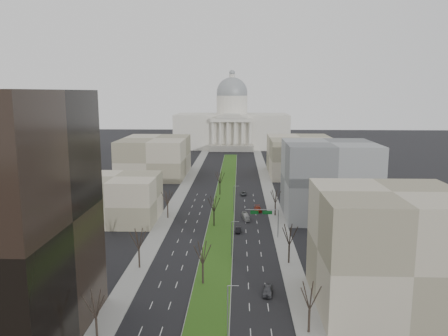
% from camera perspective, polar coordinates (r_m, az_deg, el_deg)
% --- Properties ---
extents(ground, '(600.00, 600.00, 0.00)m').
position_cam_1_polar(ground, '(170.23, 0.14, -3.56)').
color(ground, black).
rests_on(ground, ground).
extents(median, '(8.00, 222.03, 0.20)m').
position_cam_1_polar(median, '(169.22, 0.13, -3.61)').
color(median, '#999993').
rests_on(median, ground).
extents(sidewalk_left, '(5.00, 330.00, 0.15)m').
position_cam_1_polar(sidewalk_left, '(147.72, -7.02, -5.71)').
color(sidewalk_left, gray).
rests_on(sidewalk_left, ground).
extents(sidewalk_right, '(5.00, 330.00, 0.15)m').
position_cam_1_polar(sidewalk_right, '(146.42, 6.71, -5.84)').
color(sidewalk_right, gray).
rests_on(sidewalk_right, ground).
extents(capitol, '(80.00, 46.00, 55.00)m').
position_cam_1_polar(capitol, '(315.95, 1.04, 5.67)').
color(capitol, beige).
rests_on(capitol, ground).
extents(building_beige_left, '(26.00, 22.00, 14.00)m').
position_cam_1_polar(building_beige_left, '(139.86, -14.02, -3.89)').
color(building_beige_left, gray).
rests_on(building_beige_left, ground).
extents(building_tan_right, '(26.00, 24.00, 22.00)m').
position_cam_1_polar(building_tan_right, '(87.07, 20.68, -9.97)').
color(building_tan_right, gray).
rests_on(building_tan_right, ground).
extents(building_grey_right, '(28.00, 26.00, 24.00)m').
position_cam_1_polar(building_grey_right, '(143.09, 13.51, -1.51)').
color(building_grey_right, slate).
rests_on(building_grey_right, ground).
extents(building_far_left, '(30.00, 40.00, 18.00)m').
position_cam_1_polar(building_far_left, '(211.63, -9.02, 1.46)').
color(building_far_left, gray).
rests_on(building_far_left, ground).
extents(building_far_right, '(30.00, 40.00, 18.00)m').
position_cam_1_polar(building_far_right, '(214.72, 9.92, 1.55)').
color(building_far_right, gray).
rests_on(building_far_right, ground).
extents(tree_left_near, '(5.10, 5.10, 9.18)m').
position_cam_1_polar(tree_left_near, '(75.04, -16.46, -16.66)').
color(tree_left_near, black).
rests_on(tree_left_near, ground).
extents(tree_left_mid, '(5.40, 5.40, 9.72)m').
position_cam_1_polar(tree_left_mid, '(101.55, -11.10, -9.04)').
color(tree_left_mid, black).
rests_on(tree_left_mid, ground).
extents(tree_left_far, '(5.28, 5.28, 9.50)m').
position_cam_1_polar(tree_left_far, '(139.28, -7.40, -3.80)').
color(tree_left_far, black).
rests_on(tree_left_far, ground).
extents(tree_right_near, '(5.16, 5.16, 9.29)m').
position_cam_1_polar(tree_right_near, '(76.00, 11.16, -16.00)').
color(tree_right_near, black).
rests_on(tree_right_near, ground).
extents(tree_right_mid, '(5.52, 5.52, 9.94)m').
position_cam_1_polar(tree_right_mid, '(103.40, 8.55, -8.53)').
color(tree_right_mid, black).
rests_on(tree_right_mid, ground).
extents(tree_right_far, '(5.04, 5.04, 9.07)m').
position_cam_1_polar(tree_right_far, '(141.88, 6.74, -3.66)').
color(tree_right_far, black).
rests_on(tree_right_far, ground).
extents(tree_median_a, '(5.40, 5.40, 9.72)m').
position_cam_1_polar(tree_median_a, '(91.78, -2.80, -10.95)').
color(tree_median_a, black).
rests_on(tree_median_a, ground).
extents(tree_median_b, '(5.40, 5.40, 9.72)m').
position_cam_1_polar(tree_median_b, '(129.85, -1.33, -4.66)').
color(tree_median_b, black).
rests_on(tree_median_b, ground).
extents(tree_median_c, '(5.40, 5.40, 9.72)m').
position_cam_1_polar(tree_median_c, '(168.81, -0.54, -1.24)').
color(tree_median_c, black).
rests_on(tree_median_c, ground).
extents(streetlamp_median_a, '(1.90, 0.20, 9.16)m').
position_cam_1_polar(streetlamp_median_a, '(74.17, 0.52, -18.12)').
color(streetlamp_median_a, gray).
rests_on(streetlamp_median_a, ground).
extents(streetlamp_median_b, '(1.90, 0.20, 9.16)m').
position_cam_1_polar(streetlamp_median_b, '(106.34, 1.03, -9.22)').
color(streetlamp_median_b, gray).
rests_on(streetlamp_median_b, ground).
extents(streetlamp_median_c, '(1.90, 0.20, 9.16)m').
position_cam_1_polar(streetlamp_median_c, '(144.72, 1.31, -4.03)').
color(streetlamp_median_c, gray).
rests_on(streetlamp_median_c, ground).
extents(mast_arm_signs, '(9.12, 0.24, 8.09)m').
position_cam_1_polar(mast_arm_signs, '(120.53, 5.81, -6.30)').
color(mast_arm_signs, gray).
rests_on(mast_arm_signs, ground).
extents(car_grey_near, '(2.56, 5.07, 1.66)m').
position_cam_1_polar(car_grey_near, '(90.31, 5.73, -15.61)').
color(car_grey_near, '#424248').
rests_on(car_grey_near, ground).
extents(car_black, '(1.73, 4.32, 1.40)m').
position_cam_1_polar(car_black, '(126.22, 1.86, -8.07)').
color(car_black, black).
rests_on(car_black, ground).
extents(car_red, '(2.61, 5.73, 1.63)m').
position_cam_1_polar(car_red, '(147.84, 4.45, -5.35)').
color(car_red, maroon).
rests_on(car_red, ground).
extents(car_grey_far, '(2.32, 4.72, 1.29)m').
position_cam_1_polar(car_grey_far, '(170.16, 2.56, -3.35)').
color(car_grey_far, '#45484C').
rests_on(car_grey_far, ground).
extents(box_van, '(2.56, 6.88, 1.87)m').
position_cam_1_polar(box_van, '(138.23, 2.87, -6.37)').
color(box_van, '#BABABA').
rests_on(box_van, ground).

